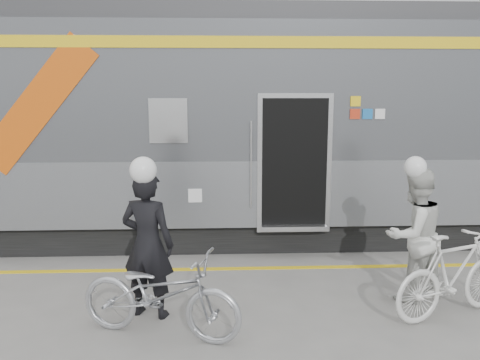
{
  "coord_description": "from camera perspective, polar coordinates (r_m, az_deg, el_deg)",
  "views": [
    {
      "loc": [
        0.19,
        -5.32,
        2.78
      ],
      "look_at": [
        0.5,
        1.6,
        1.5
      ],
      "focal_mm": 38.0,
      "sensor_mm": 36.0,
      "label": 1
    }
  ],
  "objects": [
    {
      "name": "ground",
      "position": [
        6.0,
        -4.24,
        -17.14
      ],
      "size": [
        90.0,
        90.0,
        0.0
      ],
      "primitive_type": "plane",
      "color": "slate",
      "rests_on": "ground"
    },
    {
      "name": "train",
      "position": [
        9.59,
        -8.33,
        6.01
      ],
      "size": [
        24.0,
        3.17,
        4.1
      ],
      "color": "black",
      "rests_on": "ground"
    },
    {
      "name": "safety_strip",
      "position": [
        7.97,
        -3.8,
        -9.94
      ],
      "size": [
        24.0,
        0.12,
        0.01
      ],
      "primitive_type": "cube",
      "color": "yellow",
      "rests_on": "ground"
    },
    {
      "name": "man",
      "position": [
        6.26,
        -10.32,
        -7.12
      ],
      "size": [
        0.76,
        0.62,
        1.81
      ],
      "primitive_type": "imported",
      "rotation": [
        0.0,
        0.0,
        2.82
      ],
      "color": "black",
      "rests_on": "ground"
    },
    {
      "name": "bicycle_left",
      "position": [
        5.86,
        -8.93,
        -12.56
      ],
      "size": [
        2.01,
        1.22,
        1.0
      ],
      "primitive_type": "imported",
      "rotation": [
        0.0,
        0.0,
        1.25
      ],
      "color": "#ACAEB4",
      "rests_on": "ground"
    },
    {
      "name": "woman",
      "position": [
        7.03,
        18.95,
        -5.83
      ],
      "size": [
        1.04,
        0.93,
        1.75
      ],
      "primitive_type": "imported",
      "rotation": [
        0.0,
        0.0,
        3.52
      ],
      "color": "silver",
      "rests_on": "ground"
    },
    {
      "name": "bicycle_right",
      "position": [
        6.77,
        22.88,
        -9.78
      ],
      "size": [
        1.83,
        1.11,
        1.06
      ],
      "primitive_type": "imported",
      "rotation": [
        0.0,
        0.0,
        1.95
      ],
      "color": "silver",
      "rests_on": "ground"
    },
    {
      "name": "helmet_man",
      "position": [
        6.03,
        -10.65,
        2.56
      ],
      "size": [
        0.31,
        0.31,
        0.31
      ],
      "primitive_type": "sphere",
      "color": "white",
      "rests_on": "man"
    },
    {
      "name": "helmet_woman",
      "position": [
        6.82,
        19.45,
        2.39
      ],
      "size": [
        0.28,
        0.28,
        0.28
      ],
      "primitive_type": "sphere",
      "color": "white",
      "rests_on": "woman"
    }
  ]
}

